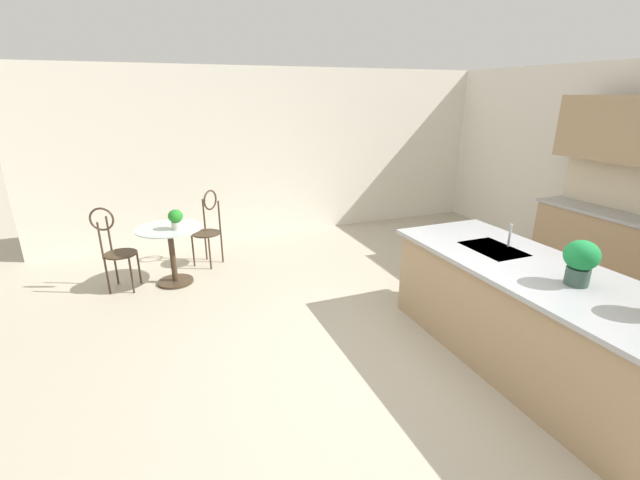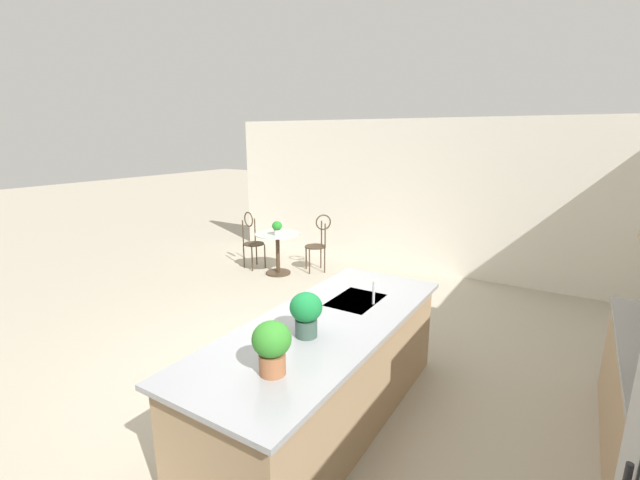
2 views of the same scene
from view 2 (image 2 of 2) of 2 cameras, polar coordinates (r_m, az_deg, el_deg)
The scene contains 10 objects.
ground_plane at distance 4.64m, azimuth -6.77°, elevation -17.53°, with size 40.00×40.00×0.00m, color #B2A893.
wall_left_window at distance 7.81m, azimuth 12.77°, elevation 5.79°, with size 0.12×7.80×2.70m, color silver.
kitchen_island at distance 3.77m, azimuth 0.72°, elevation -17.22°, with size 2.80×1.06×0.92m.
bistro_table at distance 7.52m, azimuth -5.72°, elevation -1.28°, with size 0.80×0.80×0.74m.
chair_near_window at distance 7.61m, azimuth -0.22°, elevation -0.04°, with size 0.54×0.54×1.04m.
chair_by_island at distance 7.93m, azimuth -9.16°, elevation 0.35°, with size 0.47×0.52×1.04m.
sink_faucet at distance 3.88m, azimuth 7.25°, elevation -7.05°, with size 0.02×0.02×0.22m, color #B2B5BA.
potted_plant_on_table at distance 7.28m, azimuth -5.81°, elevation 1.72°, with size 0.17×0.17×0.24m.
potted_plant_counter_near at distance 3.24m, azimuth -1.89°, elevation -9.64°, with size 0.25×0.25×0.35m.
potted_plant_counter_far at distance 2.78m, azimuth -6.52°, elevation -13.83°, with size 0.25×0.25×0.36m.
Camera 2 is at (3.06, 2.51, 2.42)m, focal length 23.72 mm.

